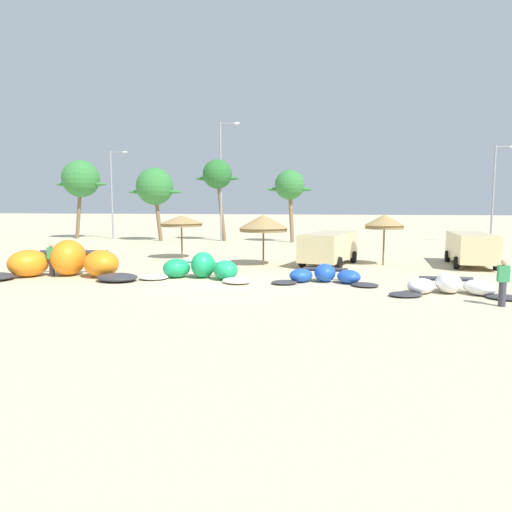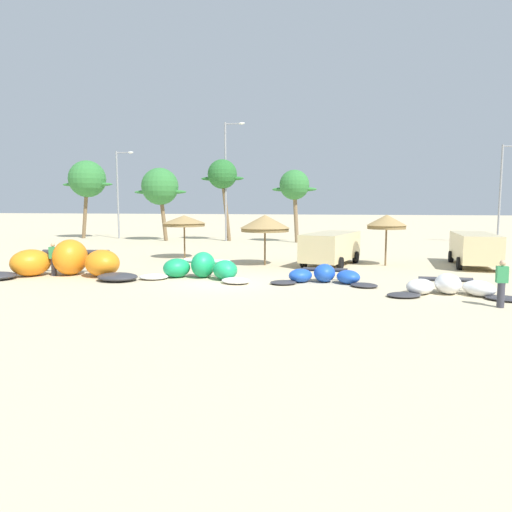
{
  "view_description": "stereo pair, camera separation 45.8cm",
  "coord_description": "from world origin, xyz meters",
  "px_view_note": "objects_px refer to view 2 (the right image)",
  "views": [
    {
      "loc": [
        5.03,
        -19.84,
        3.5
      ],
      "look_at": [
        1.14,
        2.0,
        1.0
      ],
      "focal_mm": 32.75,
      "sensor_mm": 36.0,
      "label": 1
    },
    {
      "loc": [
        5.48,
        -19.76,
        3.5
      ],
      "look_at": [
        1.14,
        2.0,
        1.0
      ],
      "focal_mm": 32.75,
      "sensor_mm": 36.0,
      "label": 2
    }
  ],
  "objects_px": {
    "kite_left": "(201,269)",
    "kite_center": "(449,287)",
    "person_near_kites": "(54,259)",
    "palm_left": "(160,187)",
    "lamppost_west_center": "(227,176)",
    "palm_center_left": "(294,186)",
    "kite_left_of_center": "(324,276)",
    "palm_left_of_gap": "(222,175)",
    "person_by_umbrellas": "(502,284)",
    "parked_van": "(474,247)",
    "palm_leftmost": "(87,179)",
    "beach_umbrella_near_palms": "(387,222)",
    "beach_umbrella_near_van": "(184,221)",
    "parked_car_second": "(332,246)",
    "lamppost_east_center": "(502,189)",
    "kite_far_left": "(67,262)",
    "beach_umbrella_middle": "(265,223)",
    "lamppost_west": "(119,190)"
  },
  "relations": [
    {
      "from": "person_by_umbrellas",
      "to": "kite_left",
      "type": "bearing_deg",
      "value": 161.78
    },
    {
      "from": "kite_far_left",
      "to": "palm_leftmost",
      "type": "height_order",
      "value": "palm_leftmost"
    },
    {
      "from": "kite_center",
      "to": "person_near_kites",
      "type": "xyz_separation_m",
      "value": [
        -17.87,
        1.32,
        0.51
      ]
    },
    {
      "from": "kite_left",
      "to": "kite_center",
      "type": "bearing_deg",
      "value": -10.26
    },
    {
      "from": "palm_leftmost",
      "to": "kite_far_left",
      "type": "bearing_deg",
      "value": -61.41
    },
    {
      "from": "lamppost_east_center",
      "to": "kite_left",
      "type": "bearing_deg",
      "value": -130.15
    },
    {
      "from": "palm_left",
      "to": "lamppost_west",
      "type": "distance_m",
      "value": 5.4
    },
    {
      "from": "person_near_kites",
      "to": "palm_left",
      "type": "bearing_deg",
      "value": 99.1
    },
    {
      "from": "beach_umbrella_near_van",
      "to": "palm_leftmost",
      "type": "height_order",
      "value": "palm_leftmost"
    },
    {
      "from": "kite_left_of_center",
      "to": "palm_left_of_gap",
      "type": "distance_m",
      "value": 25.09
    },
    {
      "from": "person_by_umbrellas",
      "to": "palm_left",
      "type": "bearing_deg",
      "value": 132.36
    },
    {
      "from": "parked_car_second",
      "to": "lamppost_east_center",
      "type": "height_order",
      "value": "lamppost_east_center"
    },
    {
      "from": "person_near_kites",
      "to": "palm_center_left",
      "type": "height_order",
      "value": "palm_center_left"
    },
    {
      "from": "palm_left_of_gap",
      "to": "kite_center",
      "type": "bearing_deg",
      "value": -56.88
    },
    {
      "from": "parked_van",
      "to": "palm_center_left",
      "type": "xyz_separation_m",
      "value": [
        -11.78,
        14.11,
        3.98
      ]
    },
    {
      "from": "kite_far_left",
      "to": "kite_center",
      "type": "distance_m",
      "value": 17.23
    },
    {
      "from": "kite_center",
      "to": "beach_umbrella_near_van",
      "type": "relative_size",
      "value": 1.83
    },
    {
      "from": "kite_left_of_center",
      "to": "beach_umbrella_middle",
      "type": "height_order",
      "value": "beach_umbrella_middle"
    },
    {
      "from": "kite_center",
      "to": "lamppost_west_center",
      "type": "relative_size",
      "value": 0.47
    },
    {
      "from": "person_by_umbrellas",
      "to": "palm_center_left",
      "type": "xyz_separation_m",
      "value": [
        -9.96,
        25.19,
        4.25
      ]
    },
    {
      "from": "parked_van",
      "to": "lamppost_west_center",
      "type": "distance_m",
      "value": 23.76
    },
    {
      "from": "beach_umbrella_near_palms",
      "to": "beach_umbrella_near_van",
      "type": "bearing_deg",
      "value": 174.4
    },
    {
      "from": "kite_far_left",
      "to": "lamppost_east_center",
      "type": "height_order",
      "value": "lamppost_east_center"
    },
    {
      "from": "palm_left",
      "to": "palm_center_left",
      "type": "distance_m",
      "value": 12.6
    },
    {
      "from": "kite_center",
      "to": "palm_center_left",
      "type": "relative_size",
      "value": 0.78
    },
    {
      "from": "beach_umbrella_near_van",
      "to": "palm_left_of_gap",
      "type": "bearing_deg",
      "value": 95.43
    },
    {
      "from": "person_near_kites",
      "to": "person_by_umbrellas",
      "type": "relative_size",
      "value": 1.0
    },
    {
      "from": "lamppost_west_center",
      "to": "lamppost_west",
      "type": "bearing_deg",
      "value": 175.63
    },
    {
      "from": "person_near_kites",
      "to": "lamppost_west",
      "type": "distance_m",
      "value": 25.06
    },
    {
      "from": "beach_umbrella_near_palms",
      "to": "palm_left_of_gap",
      "type": "relative_size",
      "value": 0.38
    },
    {
      "from": "beach_umbrella_near_van",
      "to": "person_by_umbrellas",
      "type": "xyz_separation_m",
      "value": [
        15.41,
        -11.54,
        -1.58
      ]
    },
    {
      "from": "kite_far_left",
      "to": "person_near_kites",
      "type": "xyz_separation_m",
      "value": [
        -0.69,
        -0.0,
        0.15
      ]
    },
    {
      "from": "beach_umbrella_near_van",
      "to": "palm_left_of_gap",
      "type": "relative_size",
      "value": 0.36
    },
    {
      "from": "kite_center",
      "to": "lamppost_west",
      "type": "height_order",
      "value": "lamppost_west"
    },
    {
      "from": "beach_umbrella_near_van",
      "to": "lamppost_west",
      "type": "xyz_separation_m",
      "value": [
        -12.23,
        14.98,
        2.46
      ]
    },
    {
      "from": "beach_umbrella_near_van",
      "to": "beach_umbrella_near_palms",
      "type": "xyz_separation_m",
      "value": [
        12.4,
        -1.22,
        0.08
      ]
    },
    {
      "from": "kite_left",
      "to": "kite_center",
      "type": "height_order",
      "value": "kite_left"
    },
    {
      "from": "parked_van",
      "to": "palm_leftmost",
      "type": "relative_size",
      "value": 0.69
    },
    {
      "from": "palm_left",
      "to": "kite_center",
      "type": "bearing_deg",
      "value": -46.88
    },
    {
      "from": "beach_umbrella_middle",
      "to": "person_near_kites",
      "type": "relative_size",
      "value": 1.77
    },
    {
      "from": "kite_far_left",
      "to": "lamppost_east_center",
      "type": "bearing_deg",
      "value": 42.37
    },
    {
      "from": "kite_left",
      "to": "palm_left_of_gap",
      "type": "xyz_separation_m",
      "value": [
        -4.91,
        21.87,
        5.63
      ]
    },
    {
      "from": "kite_left_of_center",
      "to": "palm_center_left",
      "type": "distance_m",
      "value": 22.24
    },
    {
      "from": "parked_van",
      "to": "person_near_kites",
      "type": "height_order",
      "value": "parked_van"
    },
    {
      "from": "palm_left",
      "to": "beach_umbrella_near_van",
      "type": "bearing_deg",
      "value": -61.59
    },
    {
      "from": "palm_leftmost",
      "to": "beach_umbrella_middle",
      "type": "bearing_deg",
      "value": -38.82
    },
    {
      "from": "palm_left_of_gap",
      "to": "lamppost_east_center",
      "type": "xyz_separation_m",
      "value": [
        24.62,
        1.5,
        -1.31
      ]
    },
    {
      "from": "kite_left_of_center",
      "to": "parked_van",
      "type": "bearing_deg",
      "value": 42.5
    },
    {
      "from": "person_by_umbrellas",
      "to": "palm_left",
      "type": "height_order",
      "value": "palm_left"
    },
    {
      "from": "kite_far_left",
      "to": "lamppost_west_center",
      "type": "xyz_separation_m",
      "value": [
        2.13,
        22.34,
        5.35
      ]
    }
  ]
}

